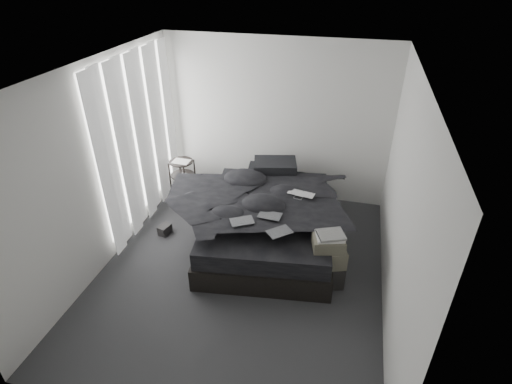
% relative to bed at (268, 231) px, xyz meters
% --- Properties ---
extents(floor, '(3.60, 4.20, 0.01)m').
position_rel_bed_xyz_m(floor, '(-0.20, -0.73, -0.16)').
color(floor, '#2F2F32').
rests_on(floor, ground).
extents(ceiling, '(3.60, 4.20, 0.01)m').
position_rel_bed_xyz_m(ceiling, '(-0.20, -0.73, 2.44)').
color(ceiling, white).
rests_on(ceiling, ground).
extents(wall_back, '(3.60, 0.01, 2.60)m').
position_rel_bed_xyz_m(wall_back, '(-0.20, 1.37, 1.14)').
color(wall_back, silver).
rests_on(wall_back, ground).
extents(wall_front, '(3.60, 0.01, 2.60)m').
position_rel_bed_xyz_m(wall_front, '(-0.20, -2.83, 1.14)').
color(wall_front, silver).
rests_on(wall_front, ground).
extents(wall_left, '(0.01, 4.20, 2.60)m').
position_rel_bed_xyz_m(wall_left, '(-2.00, -0.73, 1.14)').
color(wall_left, silver).
rests_on(wall_left, ground).
extents(wall_right, '(0.01, 4.20, 2.60)m').
position_rel_bed_xyz_m(wall_right, '(1.60, -0.73, 1.14)').
color(wall_right, silver).
rests_on(wall_right, ground).
extents(window_left, '(0.02, 2.00, 2.30)m').
position_rel_bed_xyz_m(window_left, '(-1.98, 0.17, 1.19)').
color(window_left, white).
rests_on(window_left, wall_left).
extents(curtain_left, '(0.06, 2.12, 2.48)m').
position_rel_bed_xyz_m(curtain_left, '(-1.93, 0.17, 1.12)').
color(curtain_left, white).
rests_on(curtain_left, wall_left).
extents(bed, '(2.02, 2.50, 0.31)m').
position_rel_bed_xyz_m(bed, '(0.00, 0.00, 0.00)').
color(bed, black).
rests_on(bed, floor).
extents(mattress, '(1.94, 2.42, 0.24)m').
position_rel_bed_xyz_m(mattress, '(0.00, 0.00, 0.28)').
color(mattress, black).
rests_on(mattress, bed).
extents(duvet, '(1.93, 2.16, 0.27)m').
position_rel_bed_xyz_m(duvet, '(0.01, -0.06, 0.53)').
color(duvet, black).
rests_on(duvet, mattress).
extents(pillow_lower, '(0.74, 0.55, 0.16)m').
position_rel_bed_xyz_m(pillow_lower, '(-0.17, 0.87, 0.48)').
color(pillow_lower, black).
rests_on(pillow_lower, mattress).
extents(pillow_upper, '(0.73, 0.58, 0.14)m').
position_rel_bed_xyz_m(pillow_upper, '(-0.09, 0.86, 0.63)').
color(pillow_upper, black).
rests_on(pillow_upper, pillow_lower).
extents(laptop, '(0.40, 0.30, 0.03)m').
position_rel_bed_xyz_m(laptop, '(0.41, 0.11, 0.68)').
color(laptop, silver).
rests_on(laptop, duvet).
extents(comic_a, '(0.34, 0.31, 0.01)m').
position_rel_bed_xyz_m(comic_a, '(-0.19, -0.64, 0.67)').
color(comic_a, black).
rests_on(comic_a, duvet).
extents(comic_b, '(0.30, 0.21, 0.01)m').
position_rel_bed_xyz_m(comic_b, '(0.11, -0.43, 0.68)').
color(comic_b, black).
rests_on(comic_b, duvet).
extents(comic_c, '(0.34, 0.33, 0.01)m').
position_rel_bed_xyz_m(comic_c, '(0.30, -0.74, 0.68)').
color(comic_c, black).
rests_on(comic_c, duvet).
extents(side_stand, '(0.45, 0.45, 0.71)m').
position_rel_bed_xyz_m(side_stand, '(-1.62, 0.76, 0.20)').
color(side_stand, black).
rests_on(side_stand, floor).
extents(papers, '(0.28, 0.21, 0.01)m').
position_rel_bed_xyz_m(papers, '(-1.61, 0.74, 0.56)').
color(papers, white).
rests_on(papers, side_stand).
extents(floor_books, '(0.18, 0.22, 0.13)m').
position_rel_bed_xyz_m(floor_books, '(-1.52, -0.22, -0.09)').
color(floor_books, black).
rests_on(floor_books, floor).
extents(box_lower, '(0.50, 0.43, 0.31)m').
position_rel_bed_xyz_m(box_lower, '(0.89, -0.66, -0.00)').
color(box_lower, black).
rests_on(box_lower, floor).
extents(box_mid, '(0.48, 0.43, 0.24)m').
position_rel_bed_xyz_m(box_mid, '(0.90, -0.67, 0.27)').
color(box_mid, '#595646').
rests_on(box_mid, box_lower).
extents(box_upper, '(0.43, 0.38, 0.16)m').
position_rel_bed_xyz_m(box_upper, '(0.88, -0.66, 0.47)').
color(box_upper, '#595646').
rests_on(box_upper, box_mid).
extents(art_book_white, '(0.38, 0.34, 0.03)m').
position_rel_bed_xyz_m(art_book_white, '(0.89, -0.66, 0.57)').
color(art_book_white, silver).
rests_on(art_book_white, box_upper).
extents(art_book_snake, '(0.38, 0.35, 0.03)m').
position_rel_bed_xyz_m(art_book_snake, '(0.90, -0.67, 0.60)').
color(art_book_snake, silver).
rests_on(art_book_snake, art_book_white).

